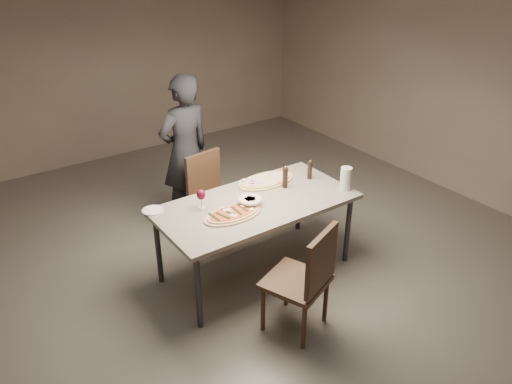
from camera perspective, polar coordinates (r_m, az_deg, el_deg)
room at (r=4.20m, az=0.00°, el=6.68°), size 7.00×7.00×7.00m
dining_table at (r=4.50m, az=0.00°, el=-1.78°), size 1.80×0.90×0.75m
zucchini_pizza at (r=4.26m, az=-2.63°, el=-2.48°), size 0.55×0.30×0.05m
ham_pizza at (r=4.83m, az=1.16°, el=1.35°), size 0.60×0.33×0.04m
bread_basket at (r=4.39m, az=-0.69°, el=-1.04°), size 0.21×0.21×0.08m
oil_dish at (r=4.80m, az=-1.29°, el=1.09°), size 0.12×0.12×0.01m
pepper_mill_left at (r=4.69m, az=3.35°, el=1.68°), size 0.06×0.06×0.22m
pepper_mill_right at (r=4.89m, az=6.17°, el=2.53°), size 0.05×0.05×0.20m
carafe at (r=4.72m, az=10.22°, el=1.52°), size 0.11×0.11×0.22m
wine_glass at (r=4.34m, az=-6.30°, el=-0.37°), size 0.08×0.08×0.18m
side_plate at (r=4.41m, az=-11.73°, el=-2.08°), size 0.18×0.18×0.01m
chair_near at (r=3.92m, az=5.78°, el=-9.51°), size 0.59×0.59×0.96m
chair_far at (r=5.15m, az=-5.20°, el=-0.06°), size 0.50×0.50×0.93m
diner at (r=5.36m, az=-8.10°, el=4.58°), size 0.66×0.48×1.66m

